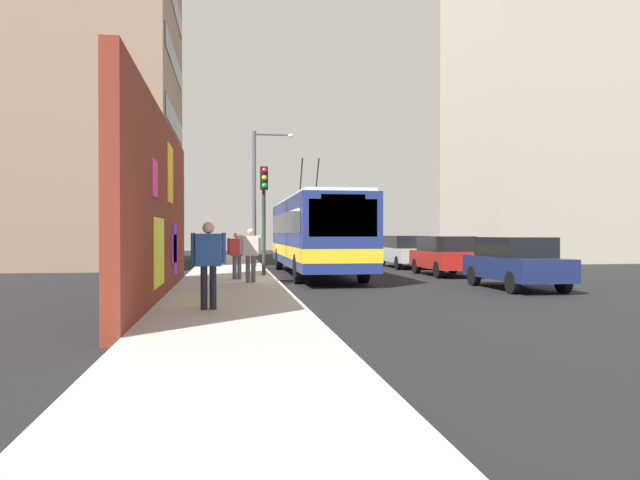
{
  "coord_description": "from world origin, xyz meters",
  "views": [
    {
      "loc": [
        -20.15,
        1.61,
        1.69
      ],
      "look_at": [
        -0.17,
        -1.43,
        1.47
      ],
      "focal_mm": 33.58,
      "sensor_mm": 36.0,
      "label": 1
    }
  ],
  "objects_px": {
    "parked_car_silver": "(405,251)",
    "pedestrian_midblock": "(237,252)",
    "parked_car_red": "(446,255)",
    "pedestrian_at_curb": "(251,251)",
    "city_bus": "(315,232)",
    "traffic_light": "(264,202)",
    "pedestrian_near_wall": "(208,257)",
    "parked_car_navy": "(515,262)",
    "street_lamp": "(259,188)"
  },
  "relations": [
    {
      "from": "parked_car_red",
      "to": "pedestrian_at_curb",
      "type": "relative_size",
      "value": 2.4
    },
    {
      "from": "pedestrian_near_wall",
      "to": "parked_car_navy",
      "type": "bearing_deg",
      "value": -62.19
    },
    {
      "from": "city_bus",
      "to": "parked_car_silver",
      "type": "xyz_separation_m",
      "value": [
        4.68,
        -5.2,
        -0.9
      ]
    },
    {
      "from": "parked_car_navy",
      "to": "street_lamp",
      "type": "bearing_deg",
      "value": 33.02
    },
    {
      "from": "pedestrian_midblock",
      "to": "street_lamp",
      "type": "xyz_separation_m",
      "value": [
        7.87,
        -1.14,
        2.76
      ]
    },
    {
      "from": "city_bus",
      "to": "pedestrian_midblock",
      "type": "distance_m",
      "value": 4.8
    },
    {
      "from": "pedestrian_midblock",
      "to": "street_lamp",
      "type": "height_order",
      "value": "street_lamp"
    },
    {
      "from": "parked_car_silver",
      "to": "pedestrian_midblock",
      "type": "xyz_separation_m",
      "value": [
        -8.24,
        8.35,
        0.24
      ]
    },
    {
      "from": "parked_car_navy",
      "to": "pedestrian_midblock",
      "type": "xyz_separation_m",
      "value": [
        3.24,
        8.35,
        0.24
      ]
    },
    {
      "from": "parked_car_silver",
      "to": "street_lamp",
      "type": "bearing_deg",
      "value": 92.99
    },
    {
      "from": "parked_car_silver",
      "to": "pedestrian_near_wall",
      "type": "xyz_separation_m",
      "value": [
        -16.25,
        9.03,
        0.37
      ]
    },
    {
      "from": "city_bus",
      "to": "pedestrian_near_wall",
      "type": "bearing_deg",
      "value": 161.69
    },
    {
      "from": "parked_car_navy",
      "to": "pedestrian_midblock",
      "type": "relative_size",
      "value": 2.58
    },
    {
      "from": "pedestrian_near_wall",
      "to": "traffic_light",
      "type": "bearing_deg",
      "value": -9.81
    },
    {
      "from": "parked_car_silver",
      "to": "pedestrian_midblock",
      "type": "distance_m",
      "value": 11.74
    },
    {
      "from": "traffic_light",
      "to": "parked_car_navy",
      "type": "bearing_deg",
      "value": -123.86
    },
    {
      "from": "parked_car_silver",
      "to": "pedestrian_near_wall",
      "type": "relative_size",
      "value": 2.64
    },
    {
      "from": "parked_car_navy",
      "to": "parked_car_silver",
      "type": "xyz_separation_m",
      "value": [
        11.49,
        -0.0,
        0.0
      ]
    },
    {
      "from": "parked_car_silver",
      "to": "city_bus",
      "type": "bearing_deg",
      "value": 132.01
    },
    {
      "from": "city_bus",
      "to": "pedestrian_at_curb",
      "type": "bearing_deg",
      "value": 150.82
    },
    {
      "from": "parked_car_red",
      "to": "pedestrian_near_wall",
      "type": "relative_size",
      "value": 2.29
    },
    {
      "from": "pedestrian_midblock",
      "to": "parked_car_red",
      "type": "bearing_deg",
      "value": -72.35
    },
    {
      "from": "parked_car_navy",
      "to": "street_lamp",
      "type": "distance_m",
      "value": 13.58
    },
    {
      "from": "city_bus",
      "to": "traffic_light",
      "type": "xyz_separation_m",
      "value": [
        -1.87,
        2.15,
        1.12
      ]
    },
    {
      "from": "parked_car_silver",
      "to": "traffic_light",
      "type": "relative_size",
      "value": 1.17
    },
    {
      "from": "pedestrian_near_wall",
      "to": "traffic_light",
      "type": "xyz_separation_m",
      "value": [
        9.69,
        -1.68,
        1.65
      ]
    },
    {
      "from": "city_bus",
      "to": "parked_car_navy",
      "type": "bearing_deg",
      "value": -142.61
    },
    {
      "from": "parked_car_red",
      "to": "traffic_light",
      "type": "relative_size",
      "value": 1.02
    },
    {
      "from": "pedestrian_midblock",
      "to": "parked_car_silver",
      "type": "bearing_deg",
      "value": -45.38
    },
    {
      "from": "parked_car_silver",
      "to": "traffic_light",
      "type": "height_order",
      "value": "traffic_light"
    },
    {
      "from": "pedestrian_midblock",
      "to": "pedestrian_near_wall",
      "type": "bearing_deg",
      "value": 175.2
    },
    {
      "from": "pedestrian_midblock",
      "to": "traffic_light",
      "type": "distance_m",
      "value": 2.66
    },
    {
      "from": "parked_car_navy",
      "to": "parked_car_red",
      "type": "xyz_separation_m",
      "value": [
        5.9,
        -0.0,
        0.0
      ]
    },
    {
      "from": "city_bus",
      "to": "pedestrian_at_curb",
      "type": "xyz_separation_m",
      "value": [
        -4.91,
        2.74,
        -0.59
      ]
    },
    {
      "from": "pedestrian_at_curb",
      "to": "traffic_light",
      "type": "height_order",
      "value": "traffic_light"
    },
    {
      "from": "parked_car_silver",
      "to": "traffic_light",
      "type": "distance_m",
      "value": 10.05
    },
    {
      "from": "parked_car_silver",
      "to": "pedestrian_midblock",
      "type": "bearing_deg",
      "value": 134.62
    },
    {
      "from": "parked_car_navy",
      "to": "parked_car_silver",
      "type": "height_order",
      "value": "same"
    },
    {
      "from": "city_bus",
      "to": "parked_car_navy",
      "type": "distance_m",
      "value": 8.61
    },
    {
      "from": "pedestrian_at_curb",
      "to": "pedestrian_near_wall",
      "type": "xyz_separation_m",
      "value": [
        -6.65,
        1.08,
        0.06
      ]
    },
    {
      "from": "pedestrian_at_curb",
      "to": "pedestrian_midblock",
      "type": "distance_m",
      "value": 1.42
    },
    {
      "from": "traffic_light",
      "to": "parked_car_silver",
      "type": "bearing_deg",
      "value": -48.28
    },
    {
      "from": "parked_car_navy",
      "to": "pedestrian_near_wall",
      "type": "relative_size",
      "value": 2.3
    },
    {
      "from": "city_bus",
      "to": "parked_car_red",
      "type": "bearing_deg",
      "value": -99.85
    },
    {
      "from": "parked_car_red",
      "to": "street_lamp",
      "type": "height_order",
      "value": "street_lamp"
    },
    {
      "from": "parked_car_red",
      "to": "street_lamp",
      "type": "bearing_deg",
      "value": 54.19
    },
    {
      "from": "city_bus",
      "to": "pedestrian_at_curb",
      "type": "height_order",
      "value": "city_bus"
    },
    {
      "from": "pedestrian_at_curb",
      "to": "pedestrian_near_wall",
      "type": "bearing_deg",
      "value": 170.76
    },
    {
      "from": "parked_car_red",
      "to": "pedestrian_near_wall",
      "type": "bearing_deg",
      "value": 139.75
    },
    {
      "from": "pedestrian_at_curb",
      "to": "street_lamp",
      "type": "bearing_deg",
      "value": -4.5
    }
  ]
}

